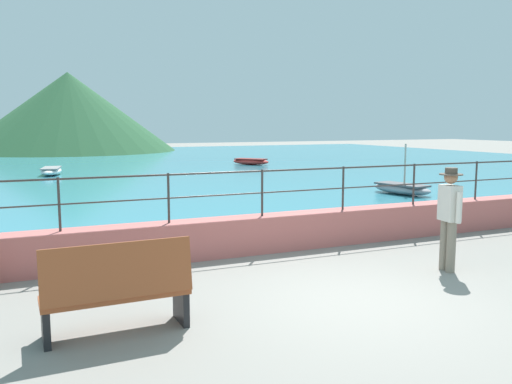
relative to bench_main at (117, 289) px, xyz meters
The scene contains 10 objects.
ground_plane 3.30m from the bench_main, ahead, with size 120.00×120.00×0.00m, color gray.
promenade_wall 4.48m from the bench_main, 43.42° to the left, with size 20.00×0.56×0.70m, color #BC605B.
railing 4.54m from the bench_main, 43.42° to the left, with size 18.44×0.04×0.90m.
lake_water 25.93m from the bench_main, 82.79° to the left, with size 64.00×44.32×0.06m, color teal.
hill_main 43.91m from the bench_main, 86.18° to the left, with size 18.64×18.64×6.98m, color #285633.
bench_main is the anchor object (origin of this frame).
person_walking 5.58m from the bench_main, ahead, with size 0.38×0.57×1.75m.
boat_0 13.79m from the bench_main, 37.39° to the left, with size 1.36×2.44×1.74m.
boat_1 25.28m from the bench_main, 63.25° to the left, with size 2.17×2.34×0.36m.
boat_2 20.60m from the bench_main, 89.39° to the left, with size 1.28×2.42×0.36m.
Camera 1 is at (-4.17, -5.96, 2.47)m, focal length 36.96 mm.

